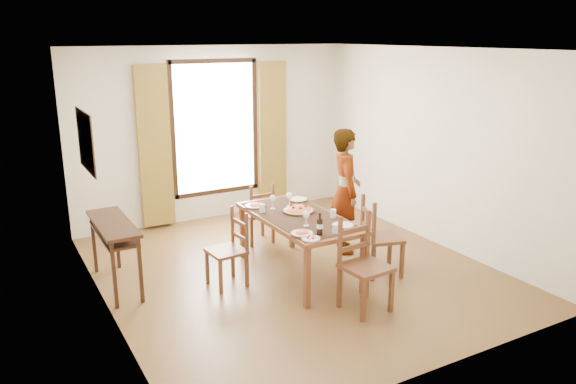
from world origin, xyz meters
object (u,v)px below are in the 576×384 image
console_table (113,231)px  man (346,191)px  dining_table (299,221)px  pasta_platter (298,208)px

console_table → man: (2.98, -0.35, 0.16)m
dining_table → pasta_platter: pasta_platter is taller
console_table → dining_table: 2.16m
console_table → pasta_platter: size_ratio=3.00×
console_table → pasta_platter: pasta_platter is taller
dining_table → man: bearing=21.9°
man → pasta_platter: size_ratio=4.20×
console_table → man: 3.01m
pasta_platter → console_table: bearing=164.2°
man → console_table: bearing=105.2°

